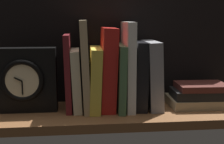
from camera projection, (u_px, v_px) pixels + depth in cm
name	position (u px, v px, depth cm)	size (l,w,h in cm)	color
ground_plane	(116.00, 114.00, 88.33)	(80.76, 23.58, 2.50)	brown
back_panel	(112.00, 43.00, 95.77)	(80.76, 1.20, 37.43)	black
book_maroon_dawkins	(68.00, 73.00, 86.96)	(1.64, 12.14, 21.98)	maroon
book_cream_twain	(77.00, 80.00, 87.58)	(2.43, 12.75, 17.59)	beige
book_tan_shortstories	(85.00, 66.00, 87.10)	(2.00, 15.05, 25.95)	tan
book_yellow_seinlanguage	(95.00, 79.00, 88.08)	(3.08, 15.75, 18.12)	gold
book_red_requiem	(108.00, 69.00, 87.98)	(4.13, 13.60, 23.81)	red
book_green_romantic	(119.00, 77.00, 88.74)	(2.00, 16.75, 18.98)	#476B44
book_white_catcher	(128.00, 66.00, 88.43)	(2.36, 15.36, 25.46)	silver
book_black_skeptic	(138.00, 75.00, 89.25)	(3.44, 13.35, 19.80)	black
book_gray_chess	(151.00, 75.00, 89.64)	(3.77, 14.20, 19.84)	gray
framed_clock	(24.00, 80.00, 85.25)	(18.37, 5.75, 18.37)	black
book_stack_side	(199.00, 95.00, 91.89)	(18.32, 12.66, 7.05)	#9E8966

